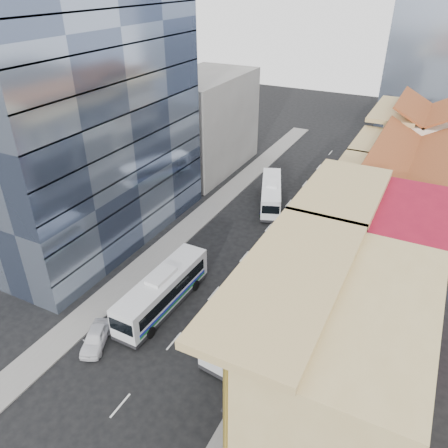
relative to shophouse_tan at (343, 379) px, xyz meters
The scene contains 14 objects.
ground 16.03m from the shophouse_tan, 160.35° to the right, with size 200.00×200.00×0.00m, color black.
sidewalk_right 18.82m from the shophouse_tan, 107.93° to the left, with size 3.00×90.00×0.15m, color slate.
sidewalk_left 28.82m from the shophouse_tan, 142.93° to the left, with size 3.00×90.00×0.15m, color slate.
shophouse_tan is the anchor object (origin of this frame).
shophouse_red 12.00m from the shophouse_tan, 90.00° to the left, with size 8.00×10.00×12.00m, color maroon.
shophouse_cream_near 21.52m from the shophouse_tan, 90.00° to the left, with size 8.00×9.00×10.00m, color white.
shophouse_cream_mid 30.52m from the shophouse_tan, 90.00° to the left, with size 8.00×9.00×10.00m, color white.
shophouse_cream_far 41.00m from the shophouse_tan, 90.00° to the left, with size 8.00×12.00×11.00m, color white.
office_tower 35.19m from the shophouse_tan, 155.70° to the left, with size 12.00×26.00×30.00m, color #43506B.
office_block_far 47.64m from the shophouse_tan, 129.04° to the left, with size 10.00×18.00×14.00m, color gray.
bus_left_near 18.76m from the shophouse_tan, 159.89° to the left, with size 2.69×11.46×3.68m, color silver, non-canonical shape.
bus_left_far 33.92m from the shophouse_tan, 118.40° to the left, with size 2.46×10.50×3.37m, color white, non-canonical shape.
bus_right 11.88m from the shophouse_tan, 139.46° to the left, with size 2.93×12.51×4.01m, color silver, non-canonical shape.
sedan_left 20.20m from the shophouse_tan, behind, with size 1.70×4.21×1.43m, color white.
Camera 1 is at (15.78, -13.73, 26.61)m, focal length 35.00 mm.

